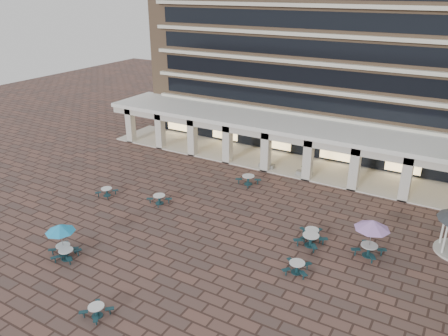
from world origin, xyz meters
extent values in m
plane|color=brown|center=(0.00, 0.00, 0.00)|extent=(120.00, 120.00, 0.00)
cube|color=#8F6E51|center=(0.00, 25.50, 11.00)|extent=(40.00, 15.00, 22.00)
cube|color=beige|center=(0.00, 17.75, 4.50)|extent=(36.80, 0.50, 0.35)
cube|color=black|center=(0.00, 17.98, 5.80)|extent=(35.20, 0.05, 1.60)
cube|color=beige|center=(0.00, 17.75, 7.10)|extent=(36.80, 0.50, 0.35)
cube|color=black|center=(0.00, 17.98, 8.40)|extent=(35.20, 0.05, 1.60)
cube|color=beige|center=(0.00, 17.75, 9.70)|extent=(36.80, 0.50, 0.35)
cube|color=black|center=(0.00, 17.98, 11.00)|extent=(35.20, 0.05, 1.60)
cube|color=beige|center=(0.00, 17.75, 12.30)|extent=(36.80, 0.50, 0.35)
cube|color=black|center=(0.00, 17.98, 13.60)|extent=(35.20, 0.05, 1.60)
cube|color=beige|center=(0.00, 17.75, 14.90)|extent=(36.80, 0.50, 0.35)
cube|color=white|center=(0.00, 15.00, 4.20)|extent=(42.00, 6.60, 0.40)
cube|color=beige|center=(0.00, 12.15, 3.75)|extent=(42.00, 0.30, 0.90)
cube|color=black|center=(0.00, 17.70, 1.80)|extent=(38.00, 0.15, 3.20)
cube|color=beige|center=(0.00, 15.00, 0.06)|extent=(42.00, 6.00, 0.12)
cube|color=beige|center=(-19.00, 12.40, 2.00)|extent=(0.80, 0.80, 4.00)
cube|color=beige|center=(-14.78, 12.40, 2.00)|extent=(0.80, 0.80, 4.00)
cube|color=beige|center=(-10.56, 12.40, 2.00)|extent=(0.80, 0.80, 4.00)
cube|color=beige|center=(-6.33, 12.40, 2.00)|extent=(0.80, 0.80, 4.00)
cube|color=beige|center=(-2.11, 12.40, 2.00)|extent=(0.80, 0.80, 4.00)
cube|color=beige|center=(2.11, 12.40, 2.00)|extent=(0.80, 0.80, 4.00)
cube|color=beige|center=(6.33, 12.40, 2.00)|extent=(0.80, 0.80, 4.00)
cube|color=beige|center=(10.56, 12.40, 2.00)|extent=(0.80, 0.80, 4.00)
cube|color=#FFD88C|center=(-16.00, 17.55, 1.60)|extent=(3.20, 0.08, 2.40)
cube|color=#FFD88C|center=(-9.60, 17.55, 1.60)|extent=(3.20, 0.08, 2.40)
cube|color=#FFD88C|center=(-3.20, 17.55, 1.60)|extent=(3.20, 0.08, 2.40)
cube|color=#FFD88C|center=(3.20, 17.55, 1.60)|extent=(3.20, 0.08, 2.40)
cube|color=#FFD88C|center=(9.60, 17.55, 1.60)|extent=(3.20, 0.08, 2.40)
cylinder|color=#15393F|center=(-7.04, -7.67, 0.02)|extent=(0.66, 0.66, 0.04)
cylinder|color=#15393F|center=(-7.04, -7.67, 0.31)|extent=(0.17, 0.17, 0.62)
cylinder|color=silver|center=(-7.04, -7.67, 0.69)|extent=(0.94, 0.94, 0.05)
cube|color=#15393F|center=(-6.71, -7.01, 0.42)|extent=(0.47, 0.58, 0.05)
cylinder|color=#15393F|center=(-6.71, -7.01, 0.20)|extent=(0.08, 0.08, 0.40)
cube|color=#15393F|center=(-7.70, -7.34, 0.42)|extent=(0.58, 0.47, 0.05)
cylinder|color=#15393F|center=(-7.70, -7.34, 0.20)|extent=(0.08, 0.08, 0.40)
cube|color=#15393F|center=(-7.37, -8.33, 0.42)|extent=(0.47, 0.58, 0.05)
cylinder|color=#15393F|center=(-7.37, -8.33, 0.20)|extent=(0.08, 0.08, 0.40)
cube|color=#15393F|center=(-6.38, -7.99, 0.42)|extent=(0.58, 0.47, 0.05)
cylinder|color=#15393F|center=(-6.38, -7.99, 0.20)|extent=(0.08, 0.08, 0.40)
cylinder|color=#15393F|center=(-1.41, -10.57, 0.02)|extent=(0.61, 0.61, 0.04)
cylinder|color=#15393F|center=(-1.41, -10.57, 0.29)|extent=(0.16, 0.16, 0.58)
cylinder|color=silver|center=(-1.41, -10.57, 0.64)|extent=(0.88, 0.88, 0.04)
cube|color=#15393F|center=(-0.89, -10.12, 0.39)|extent=(0.53, 0.50, 0.04)
cylinder|color=#15393F|center=(-0.89, -10.12, 0.18)|extent=(0.07, 0.07, 0.37)
cube|color=#15393F|center=(-1.86, -10.06, 0.39)|extent=(0.50, 0.53, 0.04)
cylinder|color=#15393F|center=(-1.86, -10.06, 0.18)|extent=(0.07, 0.07, 0.37)
cube|color=#15393F|center=(-1.92, -11.02, 0.39)|extent=(0.53, 0.50, 0.04)
cylinder|color=#15393F|center=(-1.92, -11.02, 0.18)|extent=(0.07, 0.07, 0.37)
cube|color=#15393F|center=(-0.96, -11.09, 0.39)|extent=(0.50, 0.53, 0.04)
cylinder|color=#15393F|center=(-0.96, -11.09, 0.18)|extent=(0.07, 0.07, 0.37)
cylinder|color=#15393F|center=(-7.67, -7.36, 0.02)|extent=(0.65, 0.65, 0.04)
cylinder|color=#15393F|center=(-7.67, -7.36, 0.31)|extent=(0.17, 0.17, 0.61)
cylinder|color=silver|center=(-7.67, -7.36, 0.68)|extent=(0.93, 0.93, 0.05)
cube|color=#15393F|center=(-7.09, -6.92, 0.41)|extent=(0.56, 0.52, 0.05)
cylinder|color=#15393F|center=(-7.09, -6.92, 0.19)|extent=(0.07, 0.07, 0.39)
cube|color=#15393F|center=(-8.10, -6.78, 0.41)|extent=(0.52, 0.56, 0.05)
cylinder|color=#15393F|center=(-8.10, -6.78, 0.19)|extent=(0.07, 0.07, 0.39)
cube|color=#15393F|center=(-8.24, -7.79, 0.41)|extent=(0.56, 0.52, 0.05)
cylinder|color=#15393F|center=(-8.24, -7.79, 0.19)|extent=(0.07, 0.07, 0.39)
cube|color=#15393F|center=(-7.23, -7.93, 0.41)|extent=(0.52, 0.56, 0.05)
cylinder|color=#15393F|center=(-7.23, -7.93, 0.19)|extent=(0.07, 0.07, 0.39)
cylinder|color=gray|center=(-7.67, -7.36, 1.11)|extent=(0.05, 0.05, 2.23)
cone|color=#2296D6|center=(-7.67, -7.36, 2.00)|extent=(1.95, 1.95, 0.51)
cylinder|color=#15393F|center=(-6.70, 1.71, 0.02)|extent=(0.69, 0.69, 0.04)
cylinder|color=#15393F|center=(-6.70, 1.71, 0.33)|extent=(0.18, 0.18, 0.65)
cylinder|color=silver|center=(-6.70, 1.71, 0.72)|extent=(0.99, 0.99, 0.05)
cube|color=#15393F|center=(-6.03, 2.09, 0.43)|extent=(0.61, 0.51, 0.05)
cylinder|color=#15393F|center=(-6.03, 2.09, 0.21)|extent=(0.08, 0.08, 0.41)
cube|color=#15393F|center=(-7.08, 2.38, 0.43)|extent=(0.51, 0.61, 0.05)
cylinder|color=#15393F|center=(-7.08, 2.38, 0.21)|extent=(0.08, 0.08, 0.41)
cube|color=#15393F|center=(-7.37, 1.33, 0.43)|extent=(0.61, 0.51, 0.05)
cylinder|color=#15393F|center=(-7.37, 1.33, 0.21)|extent=(0.08, 0.08, 0.41)
cube|color=#15393F|center=(-6.32, 1.04, 0.43)|extent=(0.51, 0.61, 0.05)
cylinder|color=#15393F|center=(-6.32, 1.04, 0.21)|extent=(0.08, 0.08, 0.41)
cylinder|color=#15393F|center=(6.24, 1.91, 0.02)|extent=(0.79, 0.79, 0.05)
cylinder|color=#15393F|center=(6.24, 1.91, 0.37)|extent=(0.20, 0.20, 0.75)
cylinder|color=silver|center=(6.24, 1.91, 0.83)|extent=(1.13, 1.13, 0.06)
cube|color=#15393F|center=(6.97, 2.40, 0.50)|extent=(0.69, 0.61, 0.06)
cylinder|color=#15393F|center=(6.97, 2.40, 0.24)|extent=(0.09, 0.09, 0.48)
cube|color=#15393F|center=(5.74, 2.64, 0.50)|extent=(0.61, 0.69, 0.06)
cylinder|color=#15393F|center=(5.74, 2.64, 0.24)|extent=(0.09, 0.09, 0.48)
cube|color=#15393F|center=(5.50, 1.41, 0.50)|extent=(0.69, 0.61, 0.06)
cylinder|color=#15393F|center=(5.50, 1.41, 0.24)|extent=(0.09, 0.09, 0.48)
cube|color=#15393F|center=(6.73, 1.17, 0.50)|extent=(0.61, 0.69, 0.06)
cylinder|color=#15393F|center=(6.73, 1.17, 0.24)|extent=(0.09, 0.09, 0.48)
cylinder|color=#15393F|center=(-11.47, 0.60, 0.02)|extent=(0.64, 0.64, 0.04)
cylinder|color=#15393F|center=(-11.47, 0.60, 0.30)|extent=(0.16, 0.16, 0.60)
cylinder|color=silver|center=(-11.47, 0.60, 0.67)|extent=(0.91, 0.91, 0.05)
cube|color=#15393F|center=(-10.99, 1.13, 0.40)|extent=(0.53, 0.54, 0.05)
cylinder|color=#15393F|center=(-10.99, 1.13, 0.19)|extent=(0.07, 0.07, 0.38)
cube|color=#15393F|center=(-12.00, 1.08, 0.40)|extent=(0.54, 0.53, 0.05)
cylinder|color=#15393F|center=(-12.00, 1.08, 0.19)|extent=(0.07, 0.07, 0.38)
cube|color=#15393F|center=(-11.95, 0.08, 0.40)|extent=(0.53, 0.54, 0.05)
cylinder|color=#15393F|center=(-11.95, 0.08, 0.19)|extent=(0.07, 0.07, 0.38)
cube|color=#15393F|center=(-10.94, 0.13, 0.40)|extent=(0.54, 0.53, 0.05)
cylinder|color=#15393F|center=(-10.94, 0.13, 0.19)|extent=(0.07, 0.07, 0.38)
cylinder|color=#15393F|center=(6.55, -1.45, 0.02)|extent=(0.69, 0.69, 0.04)
cylinder|color=#15393F|center=(6.55, -1.45, 0.32)|extent=(0.18, 0.18, 0.65)
cylinder|color=silver|center=(6.55, -1.45, 0.72)|extent=(0.98, 0.98, 0.05)
cube|color=#15393F|center=(7.01, -0.84, 0.43)|extent=(0.55, 0.60, 0.05)
cylinder|color=#15393F|center=(7.01, -0.84, 0.21)|extent=(0.08, 0.08, 0.41)
cube|color=#15393F|center=(5.94, -0.99, 0.43)|extent=(0.60, 0.55, 0.05)
cylinder|color=#15393F|center=(5.94, -0.99, 0.21)|extent=(0.08, 0.08, 0.41)
cube|color=#15393F|center=(6.08, -2.06, 0.43)|extent=(0.55, 0.60, 0.05)
cylinder|color=#15393F|center=(6.08, -2.06, 0.21)|extent=(0.08, 0.08, 0.41)
cube|color=#15393F|center=(7.16, -1.91, 0.43)|extent=(0.60, 0.55, 0.05)
cylinder|color=#15393F|center=(7.16, -1.91, 0.21)|extent=(0.08, 0.08, 0.41)
cylinder|color=#15393F|center=(9.98, 2.67, 0.02)|extent=(0.77, 0.77, 0.04)
cylinder|color=#15393F|center=(9.98, 2.67, 0.36)|extent=(0.20, 0.20, 0.73)
cylinder|color=silver|center=(9.98, 2.67, 0.80)|extent=(1.10, 1.10, 0.06)
cube|color=#15393F|center=(10.74, 3.08, 0.48)|extent=(0.68, 0.56, 0.06)
cylinder|color=#15393F|center=(10.74, 3.08, 0.23)|extent=(0.09, 0.09, 0.46)
cube|color=#15393F|center=(9.57, 3.42, 0.48)|extent=(0.56, 0.68, 0.06)
cylinder|color=#15393F|center=(9.57, 3.42, 0.23)|extent=(0.09, 0.09, 0.46)
cube|color=#15393F|center=(9.23, 2.26, 0.48)|extent=(0.68, 0.56, 0.06)
cylinder|color=#15393F|center=(9.23, 2.26, 0.23)|extent=(0.09, 0.09, 0.46)
cube|color=#15393F|center=(10.39, 1.91, 0.48)|extent=(0.56, 0.68, 0.06)
cylinder|color=#15393F|center=(10.39, 1.91, 0.23)|extent=(0.09, 0.09, 0.46)
cylinder|color=gray|center=(9.98, 2.67, 1.32)|extent=(0.06, 0.06, 2.65)
cone|color=#A979C6|center=(9.98, 2.67, 2.37)|extent=(2.31, 2.31, 0.61)
cylinder|color=#15393F|center=(-2.09, 8.74, 0.02)|extent=(0.77, 0.77, 0.04)
cylinder|color=#15393F|center=(-2.09, 8.74, 0.36)|extent=(0.20, 0.20, 0.72)
cylinder|color=silver|center=(-2.09, 8.74, 0.80)|extent=(1.09, 1.09, 0.05)
cube|color=#15393F|center=(-1.31, 9.10, 0.48)|extent=(0.68, 0.53, 0.05)
cylinder|color=#15393F|center=(-1.31, 9.10, 0.23)|extent=(0.09, 0.09, 0.46)
cube|color=#15393F|center=(-2.45, 9.51, 0.48)|extent=(0.53, 0.68, 0.05)
cylinder|color=#15393F|center=(-2.45, 9.51, 0.23)|extent=(0.09, 0.09, 0.46)
cube|color=#15393F|center=(-2.86, 8.38, 0.48)|extent=(0.68, 0.53, 0.05)
cylinder|color=#15393F|center=(-2.86, 8.38, 0.23)|extent=(0.09, 0.09, 0.46)
cube|color=#15393F|center=(-1.73, 7.96, 0.48)|extent=(0.53, 0.68, 0.05)
cylinder|color=#15393F|center=(-1.73, 7.96, 0.23)|extent=(0.09, 0.09, 0.46)
cylinder|color=#15393F|center=(5.99, 2.81, 0.02)|extent=(0.69, 0.69, 0.04)
cylinder|color=#15393F|center=(5.99, 2.81, 0.32)|extent=(0.18, 0.18, 0.65)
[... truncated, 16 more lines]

